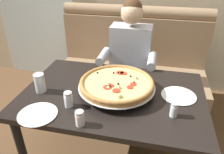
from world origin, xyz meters
TOP-DOWN VIEW (x-y plane):
  - booth_bench at (0.00, 0.91)m, footprint 1.68×0.78m
  - dining_table at (0.00, 0.00)m, footprint 1.32×0.88m
  - diner_main at (0.02, 0.64)m, footprint 0.54×0.64m
  - pizza at (0.03, 0.01)m, footprint 0.56×0.56m
  - shaker_parmesan at (-0.11, -0.38)m, footprint 0.06×0.06m
  - shaker_pepper_flakes at (0.43, -0.18)m, footprint 0.05×0.05m
  - shaker_oregano at (-0.25, -0.23)m, footprint 0.06×0.06m
  - plate_near_left at (0.47, 0.06)m, footprint 0.25×0.25m
  - plate_near_right at (-0.41, -0.36)m, footprint 0.25×0.25m
  - drinking_glass at (-0.52, -0.10)m, footprint 0.08×0.08m

SIDE VIEW (x-z plane):
  - booth_bench at x=0.00m, z-range -0.17..0.96m
  - dining_table at x=0.00m, z-range 0.28..1.01m
  - diner_main at x=0.02m, z-range 0.07..1.35m
  - plate_near_right at x=-0.41m, z-range 0.73..0.75m
  - plate_near_left at x=0.47m, z-range 0.73..0.75m
  - shaker_pepper_flakes at x=0.43m, z-range 0.72..0.82m
  - shaker_parmesan at x=-0.11m, z-range 0.72..0.82m
  - shaker_oregano at x=-0.25m, z-range 0.72..0.83m
  - drinking_glass at x=-0.52m, z-range 0.72..0.86m
  - pizza at x=0.03m, z-range 0.75..0.86m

